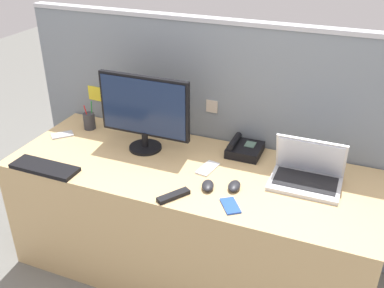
# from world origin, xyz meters

# --- Properties ---
(ground_plane) EXTENTS (10.00, 10.00, 0.00)m
(ground_plane) POSITION_xyz_m (0.00, 0.00, 0.00)
(ground_plane) COLOR slate
(desk) EXTENTS (1.99, 0.74, 0.70)m
(desk) POSITION_xyz_m (0.00, 0.00, 0.35)
(desk) COLOR tan
(desk) RESTS_ON ground_plane
(cubicle_divider) EXTENTS (2.41, 0.08, 1.41)m
(cubicle_divider) POSITION_xyz_m (-0.00, 0.41, 0.71)
(cubicle_divider) COLOR gray
(cubicle_divider) RESTS_ON ground_plane
(desktop_monitor) EXTENTS (0.54, 0.19, 0.44)m
(desktop_monitor) POSITION_xyz_m (-0.32, 0.11, 0.94)
(desktop_monitor) COLOR black
(desktop_monitor) RESTS_ON desk
(laptop) EXTENTS (0.35, 0.25, 0.24)m
(laptop) POSITION_xyz_m (0.61, 0.10, 0.76)
(laptop) COLOR silver
(laptop) RESTS_ON desk
(desk_phone) EXTENTS (0.19, 0.19, 0.09)m
(desk_phone) POSITION_xyz_m (0.23, 0.26, 0.73)
(desk_phone) COLOR black
(desk_phone) RESTS_ON desk
(keyboard_main) EXTENTS (0.38, 0.13, 0.02)m
(keyboard_main) POSITION_xyz_m (-0.71, -0.31, 0.71)
(keyboard_main) COLOR black
(keyboard_main) RESTS_ON desk
(computer_mouse_right_hand) EXTENTS (0.07, 0.10, 0.03)m
(computer_mouse_right_hand) POSITION_xyz_m (0.29, -0.10, 0.72)
(computer_mouse_right_hand) COLOR #232328
(computer_mouse_right_hand) RESTS_ON desk
(computer_mouse_left_hand) EXTENTS (0.09, 0.11, 0.03)m
(computer_mouse_left_hand) POSITION_xyz_m (0.17, -0.15, 0.72)
(computer_mouse_left_hand) COLOR #232328
(computer_mouse_left_hand) RESTS_ON desk
(pen_cup) EXTENTS (0.07, 0.07, 0.18)m
(pen_cup) POSITION_xyz_m (-0.76, 0.21, 0.75)
(pen_cup) COLOR #333338
(pen_cup) RESTS_ON desk
(cell_phone_silver_slab) EXTENTS (0.14, 0.14, 0.01)m
(cell_phone_silver_slab) POSITION_xyz_m (-0.87, 0.06, 0.71)
(cell_phone_silver_slab) COLOR #B7BAC1
(cell_phone_silver_slab) RESTS_ON desk
(cell_phone_white_slab) EXTENTS (0.09, 0.16, 0.01)m
(cell_phone_white_slab) POSITION_xyz_m (0.10, 0.03, 0.71)
(cell_phone_white_slab) COLOR silver
(cell_phone_white_slab) RESTS_ON desk
(cell_phone_blue_case) EXTENTS (0.13, 0.14, 0.01)m
(cell_phone_blue_case) POSITION_xyz_m (0.32, -0.25, 0.71)
(cell_phone_blue_case) COLOR blue
(cell_phone_blue_case) RESTS_ON desk
(tv_remote) EXTENTS (0.13, 0.17, 0.02)m
(tv_remote) POSITION_xyz_m (0.04, -0.28, 0.71)
(tv_remote) COLOR black
(tv_remote) RESTS_ON desk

